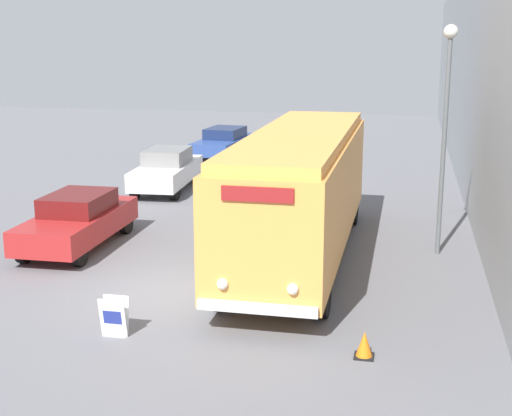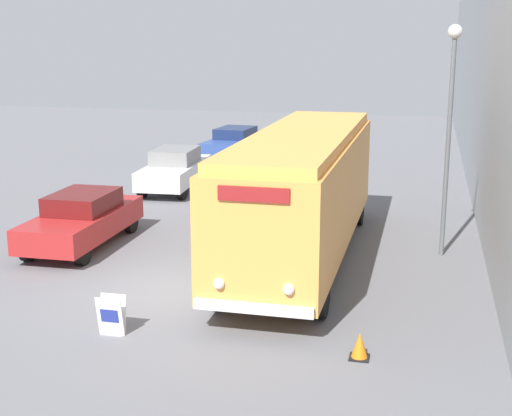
% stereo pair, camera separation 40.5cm
% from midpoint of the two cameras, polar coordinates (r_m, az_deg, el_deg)
% --- Properties ---
extents(ground_plane, '(80.00, 80.00, 0.00)m').
position_cam_midpoint_polar(ground_plane, '(16.41, -7.16, -6.78)').
color(ground_plane, slate).
extents(building_wall_right, '(0.30, 60.00, 8.07)m').
position_cam_midpoint_polar(building_wall_right, '(24.63, 16.91, 9.12)').
color(building_wall_right, '#9EA3A8').
rests_on(building_wall_right, ground_plane).
extents(vintage_bus, '(2.47, 10.72, 3.34)m').
position_cam_midpoint_polar(vintage_bus, '(18.33, 2.94, 1.64)').
color(vintage_bus, black).
rests_on(vintage_bus, ground_plane).
extents(sign_board, '(0.53, 0.30, 0.80)m').
position_cam_midpoint_polar(sign_board, '(14.23, -12.09, -8.56)').
color(sign_board, gray).
rests_on(sign_board, ground_plane).
extents(streetlamp, '(0.36, 0.36, 5.98)m').
position_cam_midpoint_polar(streetlamp, '(19.01, 14.38, 7.82)').
color(streetlamp, '#595E60').
rests_on(streetlamp, ground_plane).
extents(parked_car_near, '(1.87, 4.62, 1.50)m').
position_cam_midpoint_polar(parked_car_near, '(20.25, -14.62, -0.94)').
color(parked_car_near, black).
rests_on(parked_car_near, ground_plane).
extents(parked_car_mid, '(2.03, 4.75, 1.57)m').
position_cam_midpoint_polar(parked_car_mid, '(27.27, -7.57, 3.08)').
color(parked_car_mid, black).
rests_on(parked_car_mid, ground_plane).
extents(parked_car_far, '(2.25, 4.91, 1.40)m').
position_cam_midpoint_polar(parked_car_far, '(34.91, -2.86, 5.31)').
color(parked_car_far, black).
rests_on(parked_car_far, ground_plane).
extents(traffic_cone, '(0.36, 0.36, 0.49)m').
position_cam_midpoint_polar(traffic_cone, '(13.23, 7.78, -10.79)').
color(traffic_cone, black).
rests_on(traffic_cone, ground_plane).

